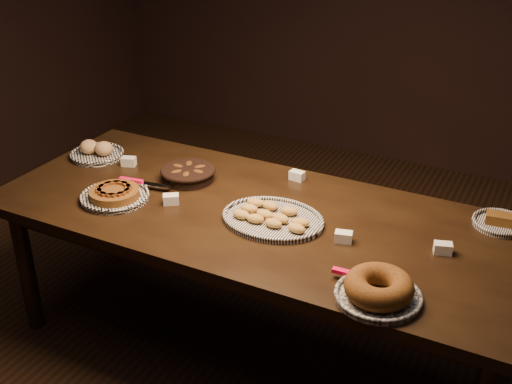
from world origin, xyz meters
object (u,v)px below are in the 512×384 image
at_px(apple_tart_plate, 115,195).
at_px(bundt_cake_plate, 378,290).
at_px(buffet_table, 257,227).
at_px(madeleine_platter, 272,218).

height_order(apple_tart_plate, bundt_cake_plate, bundt_cake_plate).
relative_size(buffet_table, apple_tart_plate, 6.89).
height_order(buffet_table, apple_tart_plate, apple_tart_plate).
height_order(madeleine_platter, bundt_cake_plate, bundt_cake_plate).
distance_m(apple_tart_plate, madeleine_platter, 0.74).
distance_m(buffet_table, madeleine_platter, 0.14).
relative_size(apple_tart_plate, bundt_cake_plate, 0.99).
relative_size(buffet_table, bundt_cake_plate, 6.84).
xyz_separation_m(buffet_table, bundt_cake_plate, (0.67, -0.37, 0.11)).
xyz_separation_m(apple_tart_plate, bundt_cake_plate, (1.30, -0.18, 0.02)).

